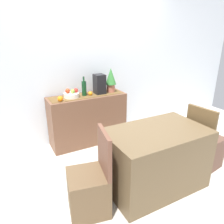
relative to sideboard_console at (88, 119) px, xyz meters
The scene contains 16 objects.
ground_plane 1.04m from the sideboard_console, 74.80° to the right, with size 6.40×6.40×0.02m, color beige.
room_wall_rear 1.01m from the sideboard_console, 46.14° to the left, with size 6.40×0.06×2.70m, color silver.
sideboard_console is the anchor object (origin of this frame).
table_runner 0.41m from the sideboard_console, behind, with size 1.17×0.32×0.01m, color brown.
fruit_bowl 0.52m from the sideboard_console, behind, with size 0.23×0.23×0.07m, color white.
apple_left 0.57m from the sideboard_console, behind, with size 0.07×0.07×0.07m, color #87B441.
apple_center 0.55m from the sideboard_console, behind, with size 0.07×0.07×0.07m, color red.
apple_right 0.60m from the sideboard_console, behind, with size 0.07×0.07×0.07m, color #BE3D1C.
wine_bottle 0.54m from the sideboard_console, behind, with size 0.07×0.07×0.31m.
coffee_maker 0.61m from the sideboard_console, ahead, with size 0.16×0.18×0.32m, color black.
potted_plant 0.77m from the sideboard_console, ahead, with size 0.18×0.18×0.40m.
orange_loose_far 0.45m from the sideboard_console, 30.04° to the right, with size 0.07×0.07×0.07m, color orange.
orange_loose_mid 0.65m from the sideboard_console, 166.70° to the right, with size 0.08×0.08×0.08m, color orange.
dining_table 1.43m from the sideboard_console, 78.64° to the right, with size 1.16×0.72×0.74m, color brown.
chair_near_window 1.52m from the sideboard_console, 111.76° to the right, with size 0.47×0.47×0.90m.
chair_by_corner 1.81m from the sideboard_console, 51.33° to the right, with size 0.45×0.45×0.90m.
Camera 1 is at (-1.45, -2.17, 1.79)m, focal length 34.47 mm.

